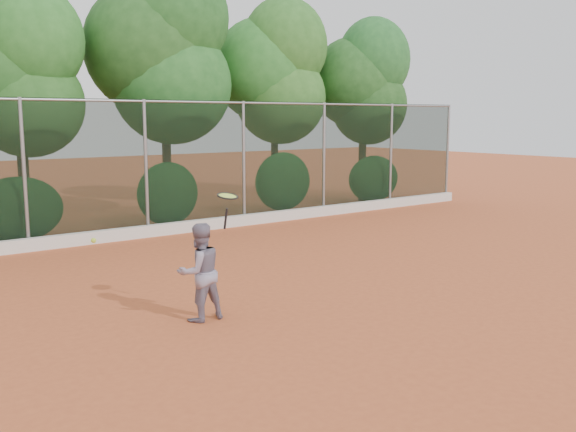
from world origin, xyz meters
TOP-DOWN VIEW (x-y plane):
  - ground at (0.00, 0.00)m, footprint 80.00×80.00m
  - concrete_curb at (0.00, 6.82)m, footprint 24.00×0.20m
  - tennis_player at (-2.43, 0.01)m, footprint 0.73×0.57m
  - chainlink_fence at (-0.00, 7.00)m, footprint 24.09×0.09m
  - foliage_backdrop at (-0.55, 8.98)m, footprint 23.70×3.63m
  - tennis_racket at (-2.04, -0.17)m, footprint 0.35×0.35m
  - tennis_ball_in_flight at (-4.22, -0.50)m, footprint 0.07×0.07m

SIDE VIEW (x-z plane):
  - ground at x=0.00m, z-range 0.00..0.00m
  - concrete_curb at x=0.00m, z-range 0.00..0.30m
  - tennis_player at x=-2.43m, z-range 0.00..1.49m
  - tennis_ball_in_flight at x=-4.22m, z-range 1.49..1.55m
  - tennis_racket at x=-2.04m, z-range 1.57..2.13m
  - chainlink_fence at x=0.00m, z-range 0.11..3.61m
  - foliage_backdrop at x=-0.55m, z-range 0.63..8.18m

